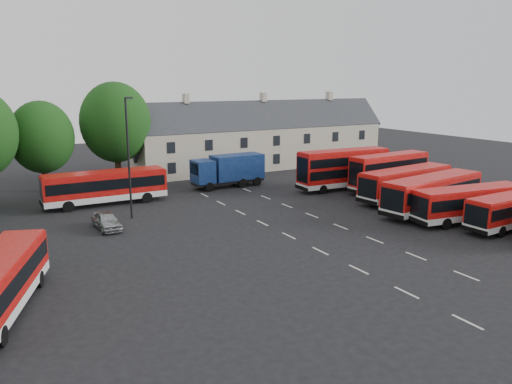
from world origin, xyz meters
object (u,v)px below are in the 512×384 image
silver_car (107,221)px  bus_dd_south (389,170)px  lamppost (129,155)px  box_truck (229,169)px

silver_car → bus_dd_south: bearing=-4.1°
lamppost → box_truck: bearing=30.3°
bus_dd_south → box_truck: bearing=139.0°
bus_dd_south → lamppost: 27.28m
silver_car → lamppost: 5.91m
bus_dd_south → box_truck: (-13.84, 10.42, -0.29)m
lamppost → silver_car: bearing=-140.2°
silver_car → box_truck: bearing=29.1°
box_truck → silver_car: box_truck is taller
box_truck → silver_car: size_ratio=2.02×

